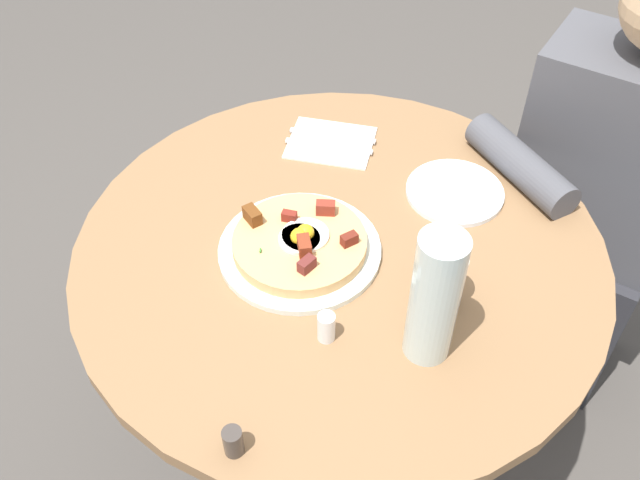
% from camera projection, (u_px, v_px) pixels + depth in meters
% --- Properties ---
extents(ground_plane, '(6.00, 6.00, 0.00)m').
position_uv_depth(ground_plane, '(334.00, 448.00, 1.77)').
color(ground_plane, '#4C4742').
extents(dining_table, '(0.94, 0.94, 0.75)m').
position_uv_depth(dining_table, '(338.00, 307.00, 1.36)').
color(dining_table, olive).
rests_on(dining_table, ground_plane).
extents(person_seated, '(0.46, 0.48, 1.14)m').
position_uv_depth(person_seated, '(591.00, 219.00, 1.62)').
color(person_seated, '#2D2D33').
rests_on(person_seated, ground_plane).
extents(pizza_plate, '(0.28, 0.28, 0.01)m').
position_uv_depth(pizza_plate, '(300.00, 250.00, 1.22)').
color(pizza_plate, silver).
rests_on(pizza_plate, dining_table).
extents(breakfast_pizza, '(0.23, 0.23, 0.05)m').
position_uv_depth(breakfast_pizza, '(300.00, 242.00, 1.20)').
color(breakfast_pizza, tan).
rests_on(breakfast_pizza, pizza_plate).
extents(bread_plate, '(0.18, 0.18, 0.01)m').
position_uv_depth(bread_plate, '(455.00, 192.00, 1.32)').
color(bread_plate, white).
rests_on(bread_plate, dining_table).
extents(napkin, '(0.21, 0.19, 0.00)m').
position_uv_depth(napkin, '(331.00, 143.00, 1.43)').
color(napkin, white).
rests_on(napkin, dining_table).
extents(fork, '(0.17, 0.07, 0.00)m').
position_uv_depth(fork, '(333.00, 136.00, 1.44)').
color(fork, silver).
rests_on(fork, napkin).
extents(knife, '(0.17, 0.07, 0.00)m').
position_uv_depth(knife, '(329.00, 146.00, 1.42)').
color(knife, silver).
rests_on(knife, napkin).
extents(water_glass, '(0.07, 0.07, 0.10)m').
position_uv_depth(water_glass, '(443.00, 279.00, 1.11)').
color(water_glass, silver).
rests_on(water_glass, dining_table).
extents(water_bottle, '(0.07, 0.07, 0.24)m').
position_uv_depth(water_bottle, '(434.00, 299.00, 0.99)').
color(water_bottle, silver).
rests_on(water_bottle, dining_table).
extents(salt_shaker, '(0.03, 0.03, 0.05)m').
position_uv_depth(salt_shaker, '(326.00, 327.00, 1.07)').
color(salt_shaker, white).
rests_on(salt_shaker, dining_table).
extents(pepper_shaker, '(0.03, 0.03, 0.05)m').
position_uv_depth(pepper_shaker, '(233.00, 442.00, 0.94)').
color(pepper_shaker, '#3F3833').
rests_on(pepper_shaker, dining_table).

